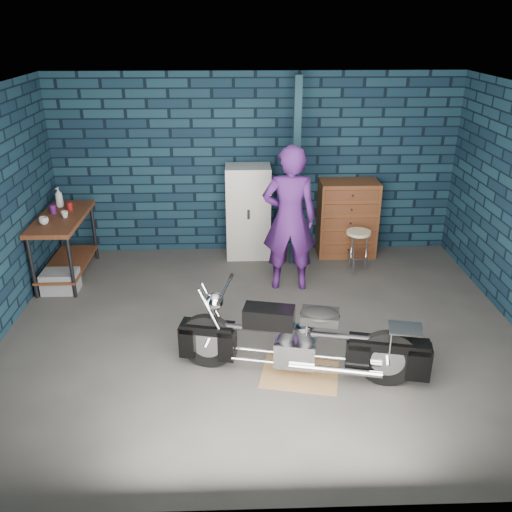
{
  "coord_description": "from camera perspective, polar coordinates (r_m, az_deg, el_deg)",
  "views": [
    {
      "loc": [
        -0.26,
        -5.45,
        3.4
      ],
      "look_at": [
        -0.07,
        0.3,
        0.84
      ],
      "focal_mm": 38.0,
      "sensor_mm": 36.0,
      "label": 1
    }
  ],
  "objects": [
    {
      "name": "cup_b",
      "position": [
        7.74,
        -19.49,
        4.15
      ],
      "size": [
        0.12,
        0.12,
        0.09
      ],
      "primitive_type": "imported",
      "rotation": [
        0.0,
        0.0,
        -0.36
      ],
      "color": "beige",
      "rests_on": "workbench"
    },
    {
      "name": "mug_purple",
      "position": [
        7.96,
        -20.58,
        4.64
      ],
      "size": [
        0.1,
        0.1,
        0.12
      ],
      "primitive_type": "cylinder",
      "rotation": [
        0.0,
        0.0,
        0.16
      ],
      "color": "#5A1964",
      "rests_on": "workbench"
    },
    {
      "name": "storage_bin",
      "position": [
        7.71,
        -19.88,
        -2.54
      ],
      "size": [
        0.46,
        0.33,
        0.29
      ],
      "primitive_type": "cube",
      "color": "gray",
      "rests_on": "ground"
    },
    {
      "name": "room_walls",
      "position": [
        6.19,
        0.54,
        9.99
      ],
      "size": [
        6.02,
        5.01,
        2.71
      ],
      "color": "#0E1F30",
      "rests_on": "ground"
    },
    {
      "name": "locker",
      "position": [
        8.14,
        -0.82,
        4.63
      ],
      "size": [
        0.66,
        0.47,
        1.41
      ],
      "primitive_type": "cube",
      "color": "silver",
      "rests_on": "ground"
    },
    {
      "name": "ground",
      "position": [
        6.43,
        0.69,
        -7.97
      ],
      "size": [
        6.0,
        6.0,
        0.0
      ],
      "primitive_type": "plane",
      "color": "#494744",
      "rests_on": "ground"
    },
    {
      "name": "support_post",
      "position": [
        7.72,
        4.2,
        8.51
      ],
      "size": [
        0.1,
        0.1,
        2.7
      ],
      "primitive_type": "cube",
      "color": "#122E3A",
      "rests_on": "ground"
    },
    {
      "name": "shop_stool",
      "position": [
        7.87,
        10.59,
        0.46
      ],
      "size": [
        0.37,
        0.37,
        0.63
      ],
      "primitive_type": null,
      "rotation": [
        0.0,
        0.0,
        -0.08
      ],
      "color": "beige",
      "rests_on": "ground"
    },
    {
      "name": "workbench",
      "position": [
        7.98,
        -19.44,
        0.89
      ],
      "size": [
        0.6,
        1.4,
        0.91
      ],
      "primitive_type": "cube",
      "color": "brown",
      "rests_on": "ground"
    },
    {
      "name": "person",
      "position": [
        7.07,
        3.54,
        3.89
      ],
      "size": [
        0.74,
        0.5,
        1.95
      ],
      "primitive_type": "imported",
      "rotation": [
        0.0,
        0.0,
        3.09
      ],
      "color": "#481B68",
      "rests_on": "ground"
    },
    {
      "name": "mug_red",
      "position": [
        8.02,
        -19.02,
        4.98
      ],
      "size": [
        0.1,
        0.1,
        0.11
      ],
      "primitive_type": "cylinder",
      "rotation": [
        0.0,
        0.0,
        0.28
      ],
      "color": "maroon",
      "rests_on": "workbench"
    },
    {
      "name": "drip_mat",
      "position": [
        5.75,
        4.63,
        -12.3
      ],
      "size": [
        0.89,
        0.73,
        0.01
      ],
      "primitive_type": "cube",
      "rotation": [
        0.0,
        0.0,
        -0.21
      ],
      "color": "olive",
      "rests_on": "ground"
    },
    {
      "name": "cup_a",
      "position": [
        7.58,
        -21.44,
        3.47
      ],
      "size": [
        0.15,
        0.15,
        0.1
      ],
      "primitive_type": "imported",
      "rotation": [
        0.0,
        0.0,
        0.31
      ],
      "color": "beige",
      "rests_on": "workbench"
    },
    {
      "name": "tool_chest",
      "position": [
        8.34,
        9.6,
        3.88
      ],
      "size": [
        0.87,
        0.48,
        1.16
      ],
      "primitive_type": "cube",
      "color": "brown",
      "rests_on": "ground"
    },
    {
      "name": "bottle",
      "position": [
        8.18,
        -20.04,
        5.83
      ],
      "size": [
        0.14,
        0.14,
        0.28
      ],
      "primitive_type": "imported",
      "rotation": [
        0.0,
        0.0,
        -0.39
      ],
      "color": "gray",
      "rests_on": "workbench"
    },
    {
      "name": "motorcycle",
      "position": [
        5.49,
        4.8,
        -8.32
      ],
      "size": [
        2.23,
        1.01,
        0.95
      ],
      "primitive_type": null,
      "rotation": [
        0.0,
        0.0,
        -0.21
      ],
      "color": "black",
      "rests_on": "ground"
    }
  ]
}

